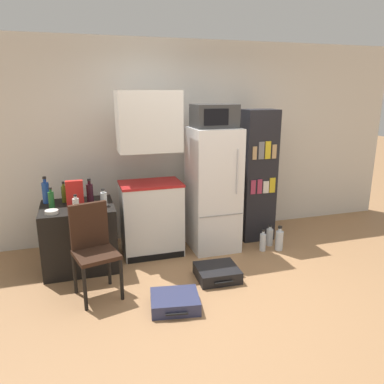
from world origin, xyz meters
name	(u,v)px	position (x,y,z in m)	size (l,w,h in m)	color
ground_plane	(233,299)	(0.00, 0.00, 0.00)	(24.00, 24.00, 0.00)	#A3754C
wall_back	(193,140)	(0.20, 2.00, 1.34)	(6.40, 0.10, 2.69)	silver
side_table	(79,236)	(-1.44, 1.24, 0.38)	(0.82, 0.73, 0.75)	black
kitchen_hutch	(150,182)	(-0.55, 1.35, 0.94)	(0.75, 0.51, 2.03)	silver
refrigerator	(213,190)	(0.25, 1.30, 0.79)	(0.59, 0.63, 1.58)	white
microwave	(214,116)	(0.25, 1.30, 1.73)	(0.53, 0.40, 0.28)	#333333
bookshelf	(257,176)	(0.95, 1.43, 0.90)	(0.45, 0.35, 1.79)	black
bottle_wine_dark	(90,194)	(-1.28, 1.24, 0.88)	(0.08, 0.08, 0.31)	black
bottle_olive_oil	(64,194)	(-1.57, 1.42, 0.86)	(0.06, 0.06, 0.25)	#566619
bottle_milk_white	(76,205)	(-1.44, 0.99, 0.83)	(0.07, 0.07, 0.19)	white
bottle_clear_short	(104,199)	(-1.14, 1.14, 0.83)	(0.07, 0.07, 0.20)	silver
bottle_blue_soda	(46,192)	(-1.77, 1.44, 0.88)	(0.08, 0.08, 0.32)	#1E47A3
bottle_green_tall	(51,200)	(-1.70, 1.20, 0.85)	(0.06, 0.06, 0.24)	#1E6028
bowl	(52,212)	(-1.70, 1.01, 0.77)	(0.14, 0.14, 0.04)	silver
cereal_box	(75,194)	(-1.45, 1.21, 0.90)	(0.19, 0.07, 0.30)	red
chair	(93,243)	(-1.31, 0.55, 0.55)	(0.49, 0.49, 0.94)	black
suitcase_large_flat	(217,273)	(0.00, 0.45, 0.07)	(0.48, 0.47, 0.13)	black
suitcase_small_flat	(175,302)	(-0.60, 0.03, 0.06)	(0.52, 0.47, 0.13)	navy
water_bottle_front	(270,237)	(1.01, 1.11, 0.12)	(0.09, 0.09, 0.29)	silver
water_bottle_middle	(263,242)	(0.84, 0.98, 0.12)	(0.08, 0.08, 0.29)	silver
water_bottle_back	(279,240)	(1.05, 0.93, 0.14)	(0.10, 0.10, 0.33)	silver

